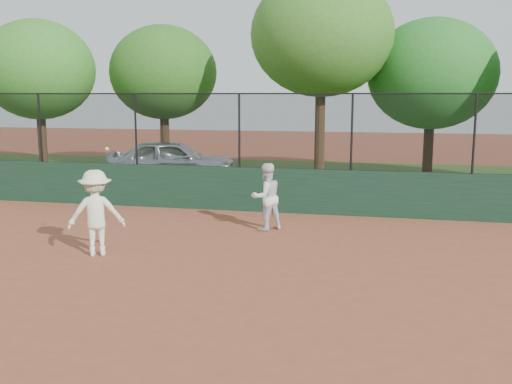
% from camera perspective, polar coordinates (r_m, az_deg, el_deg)
% --- Properties ---
extents(ground, '(80.00, 80.00, 0.00)m').
position_cam_1_polar(ground, '(10.04, -7.26, -8.69)').
color(ground, brown).
rests_on(ground, ground).
extents(back_wall, '(26.00, 0.20, 1.20)m').
position_cam_1_polar(back_wall, '(15.52, 0.14, 0.25)').
color(back_wall, '#183622').
rests_on(back_wall, ground).
extents(grass_strip, '(36.00, 12.00, 0.01)m').
position_cam_1_polar(grass_strip, '(21.44, 3.56, 1.26)').
color(grass_strip, '#2B4916').
rests_on(grass_strip, ground).
extents(parked_car, '(4.97, 3.08, 1.58)m').
position_cam_1_polar(parked_car, '(20.82, -8.41, 3.11)').
color(parked_car, '#B4B9BF').
rests_on(parked_car, ground).
extents(player_second, '(0.97, 0.96, 1.58)m').
position_cam_1_polar(player_second, '(13.35, 1.02, -0.48)').
color(player_second, white).
rests_on(player_second, ground).
extents(player_main, '(1.26, 1.02, 2.18)m').
position_cam_1_polar(player_main, '(11.68, -15.70, -2.02)').
color(player_main, white).
rests_on(player_main, ground).
extents(fence_assembly, '(26.00, 0.06, 2.00)m').
position_cam_1_polar(fence_assembly, '(15.34, 0.04, 6.29)').
color(fence_assembly, black).
rests_on(fence_assembly, back_wall).
extents(tree_0, '(4.55, 4.13, 6.08)m').
position_cam_1_polar(tree_0, '(24.67, -20.97, 11.32)').
color(tree_0, '#4A321A').
rests_on(tree_0, ground).
extents(tree_1, '(4.28, 3.89, 5.86)m').
position_cam_1_polar(tree_1, '(23.37, -9.27, 11.68)').
color(tree_1, '#442E17').
rests_on(tree_1, ground).
extents(tree_2, '(4.88, 4.44, 7.28)m').
position_cam_1_polar(tree_2, '(20.27, 6.57, 15.32)').
color(tree_2, '#4D331B').
rests_on(tree_2, ground).
extents(tree_3, '(4.50, 4.09, 5.81)m').
position_cam_1_polar(tree_3, '(21.39, 17.18, 11.18)').
color(tree_3, '#3B2613').
rests_on(tree_3, ground).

